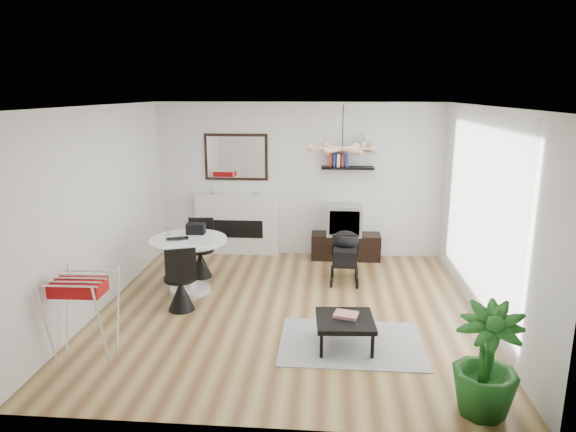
# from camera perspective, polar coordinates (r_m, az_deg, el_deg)

# --- Properties ---
(floor) EXTENTS (5.00, 5.00, 0.00)m
(floor) POSITION_cam_1_polar(r_m,az_deg,el_deg) (7.04, -0.14, -10.42)
(floor) COLOR brown
(floor) RESTS_ON ground
(ceiling) EXTENTS (5.00, 5.00, 0.00)m
(ceiling) POSITION_cam_1_polar(r_m,az_deg,el_deg) (6.43, -0.15, 12.13)
(ceiling) COLOR white
(ceiling) RESTS_ON wall_back
(wall_back) EXTENTS (5.00, 0.00, 5.00)m
(wall_back) POSITION_cam_1_polar(r_m,az_deg,el_deg) (9.05, 1.18, 3.99)
(wall_back) COLOR white
(wall_back) RESTS_ON floor
(wall_left) EXTENTS (0.00, 5.00, 5.00)m
(wall_left) POSITION_cam_1_polar(r_m,az_deg,el_deg) (7.25, -20.25, 0.68)
(wall_left) COLOR white
(wall_left) RESTS_ON floor
(wall_right) EXTENTS (0.00, 5.00, 5.00)m
(wall_right) POSITION_cam_1_polar(r_m,az_deg,el_deg) (6.87, 21.12, -0.08)
(wall_right) COLOR white
(wall_right) RESTS_ON floor
(sheer_curtain) EXTENTS (0.04, 3.60, 2.60)m
(sheer_curtain) POSITION_cam_1_polar(r_m,az_deg,el_deg) (7.03, 19.89, 0.32)
(sheer_curtain) COLOR white
(sheer_curtain) RESTS_ON wall_right
(fireplace) EXTENTS (1.50, 0.17, 2.16)m
(fireplace) POSITION_cam_1_polar(r_m,az_deg,el_deg) (9.24, -5.70, -0.08)
(fireplace) COLOR white
(fireplace) RESTS_ON floor
(shelf_lower) EXTENTS (0.90, 0.25, 0.04)m
(shelf_lower) POSITION_cam_1_polar(r_m,az_deg,el_deg) (8.87, 6.64, 5.34)
(shelf_lower) COLOR black
(shelf_lower) RESTS_ON wall_back
(shelf_upper) EXTENTS (0.90, 0.25, 0.04)m
(shelf_upper) POSITION_cam_1_polar(r_m,az_deg,el_deg) (8.83, 6.70, 7.39)
(shelf_upper) COLOR black
(shelf_upper) RESTS_ON wall_back
(pendant_lamp) EXTENTS (0.90, 0.90, 0.10)m
(pendant_lamp) POSITION_cam_1_polar(r_m,az_deg,el_deg) (6.74, 6.05, 7.44)
(pendant_lamp) COLOR tan
(pendant_lamp) RESTS_ON ceiling
(tv_console) EXTENTS (1.19, 0.42, 0.45)m
(tv_console) POSITION_cam_1_polar(r_m,az_deg,el_deg) (9.08, 6.42, -3.36)
(tv_console) COLOR black
(tv_console) RESTS_ON floor
(crt_tv) EXTENTS (0.60, 0.52, 0.52)m
(crt_tv) POSITION_cam_1_polar(r_m,az_deg,el_deg) (8.95, 6.25, -0.38)
(crt_tv) COLOR #ADADB0
(crt_tv) RESTS_ON tv_console
(dining_table) EXTENTS (1.11, 1.11, 0.81)m
(dining_table) POSITION_cam_1_polar(r_m,az_deg,el_deg) (7.60, -10.96, -4.49)
(dining_table) COLOR white
(dining_table) RESTS_ON floor
(laptop) EXTENTS (0.36, 0.29, 0.02)m
(laptop) POSITION_cam_1_polar(r_m,az_deg,el_deg) (7.47, -12.16, -2.56)
(laptop) COLOR black
(laptop) RESTS_ON dining_table
(black_bag) EXTENTS (0.27, 0.16, 0.16)m
(black_bag) POSITION_cam_1_polar(r_m,az_deg,el_deg) (7.73, -10.21, -1.39)
(black_bag) COLOR black
(black_bag) RESTS_ON dining_table
(newspaper) EXTENTS (0.42, 0.37, 0.01)m
(newspaper) POSITION_cam_1_polar(r_m,az_deg,el_deg) (7.37, -9.68, -2.73)
(newspaper) COLOR silver
(newspaper) RESTS_ON dining_table
(drinking_glass) EXTENTS (0.06, 0.06, 0.10)m
(drinking_glass) POSITION_cam_1_polar(r_m,az_deg,el_deg) (7.77, -13.19, -1.71)
(drinking_glass) COLOR white
(drinking_glass) RESTS_ON dining_table
(chair_far) EXTENTS (0.44, 0.46, 0.92)m
(chair_far) POSITION_cam_1_polar(r_m,az_deg,el_deg) (8.27, -9.68, -4.72)
(chair_far) COLOR black
(chair_far) RESTS_ON floor
(chair_near) EXTENTS (0.48, 0.49, 0.92)m
(chair_near) POSITION_cam_1_polar(r_m,az_deg,el_deg) (7.08, -11.81, -8.03)
(chair_near) COLOR black
(chair_near) RESTS_ON floor
(drying_rack) EXTENTS (0.64, 0.60, 0.95)m
(drying_rack) POSITION_cam_1_polar(r_m,az_deg,el_deg) (6.13, -21.78, -10.20)
(drying_rack) COLOR white
(drying_rack) RESTS_ON floor
(stroller) EXTENTS (0.45, 0.73, 0.87)m
(stroller) POSITION_cam_1_polar(r_m,az_deg,el_deg) (8.00, 6.32, -4.64)
(stroller) COLOR black
(stroller) RESTS_ON floor
(rug) EXTENTS (1.66, 1.20, 0.01)m
(rug) POSITION_cam_1_polar(r_m,az_deg,el_deg) (6.23, 7.04, -13.83)
(rug) COLOR #999999
(rug) RESTS_ON floor
(coffee_table) EXTENTS (0.69, 0.69, 0.34)m
(coffee_table) POSITION_cam_1_polar(r_m,az_deg,el_deg) (6.03, 6.35, -11.58)
(coffee_table) COLOR black
(coffee_table) RESTS_ON rug
(magazines) EXTENTS (0.31, 0.27, 0.04)m
(magazines) POSITION_cam_1_polar(r_m,az_deg,el_deg) (6.06, 6.45, -10.85)
(magazines) COLOR red
(magazines) RESTS_ON coffee_table
(potted_plant) EXTENTS (0.75, 0.75, 1.05)m
(potted_plant) POSITION_cam_1_polar(r_m,az_deg,el_deg) (5.10, 21.17, -14.77)
(potted_plant) COLOR #1A5317
(potted_plant) RESTS_ON floor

